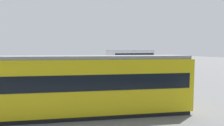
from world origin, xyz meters
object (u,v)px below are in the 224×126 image
object	(u,v)px
tram_yellow	(66,84)
double_decker_bus	(131,61)
info_sign	(86,69)
pedestrian_near_railing	(109,74)

from	to	relation	value
tram_yellow	double_decker_bus	bearing A→B (deg)	-125.76
double_decker_bus	info_sign	world-z (taller)	double_decker_bus
tram_yellow	info_sign	bearing A→B (deg)	-108.51
double_decker_bus	tram_yellow	world-z (taller)	double_decker_bus
pedestrian_near_railing	info_sign	world-z (taller)	info_sign
double_decker_bus	pedestrian_near_railing	size ratio (longest dim) A/B	6.42
tram_yellow	pedestrian_near_railing	xyz separation A→B (m)	(-6.09, -9.79, -0.94)
double_decker_bus	tram_yellow	bearing A→B (deg)	54.24
info_sign	tram_yellow	bearing A→B (deg)	71.49
tram_yellow	pedestrian_near_railing	size ratio (longest dim) A/B	9.57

